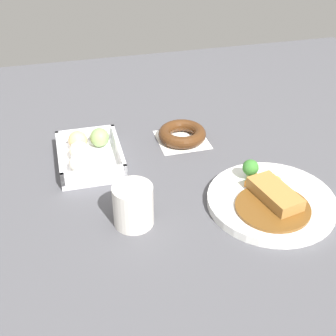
{
  "coord_description": "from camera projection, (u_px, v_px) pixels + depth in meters",
  "views": [
    {
      "loc": [
        0.76,
        -0.25,
        0.6
      ],
      "look_at": [
        -0.05,
        -0.04,
        0.03
      ],
      "focal_mm": 50.76,
      "sensor_mm": 36.0,
      "label": 1
    }
  ],
  "objects": [
    {
      "name": "ground_plane",
      "position": [
        192.0,
        191.0,
        1.0
      ],
      "size": [
        1.6,
        1.6,
        0.0
      ],
      "primitive_type": "plane",
      "color": "#4C4C51"
    },
    {
      "name": "curry_plate",
      "position": [
        271.0,
        200.0,
        0.95
      ],
      "size": [
        0.26,
        0.26,
        0.07
      ],
      "color": "white",
      "rests_on": "ground_plane"
    },
    {
      "name": "donut_box",
      "position": [
        88.0,
        154.0,
        1.08
      ],
      "size": [
        0.19,
        0.14,
        0.06
      ],
      "color": "white",
      "rests_on": "ground_plane"
    },
    {
      "name": "chocolate_ring_donut",
      "position": [
        182.0,
        134.0,
        1.16
      ],
      "size": [
        0.12,
        0.12,
        0.03
      ],
      "color": "white",
      "rests_on": "ground_plane"
    },
    {
      "name": "coffee_mug",
      "position": [
        133.0,
        205.0,
        0.89
      ],
      "size": [
        0.08,
        0.08,
        0.08
      ],
      "primitive_type": "cylinder",
      "color": "silver",
      "rests_on": "ground_plane"
    }
  ]
}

